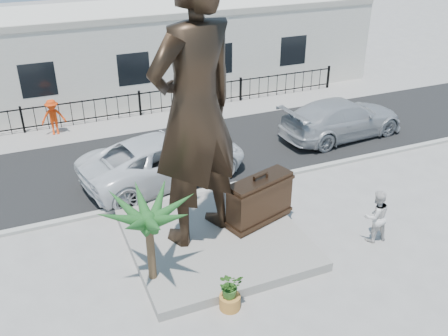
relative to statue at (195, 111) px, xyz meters
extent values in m
plane|color=#9E9991|center=(0.95, -1.82, -4.37)|extent=(100.00, 100.00, 0.00)
cube|color=black|center=(0.95, 6.18, -4.37)|extent=(40.00, 7.00, 0.01)
cube|color=#A5A399|center=(0.95, 2.68, -4.31)|extent=(40.00, 0.25, 0.12)
cube|color=#9E9991|center=(0.95, 10.18, -4.36)|extent=(40.00, 2.50, 0.02)
cube|color=gray|center=(0.45, -0.32, -4.22)|extent=(5.20, 5.20, 0.30)
cube|color=black|center=(0.95, 10.98, -3.77)|extent=(22.00, 0.10, 1.20)
cube|color=silver|center=(0.95, 15.18, -2.17)|extent=(28.00, 7.00, 4.40)
imported|color=black|center=(0.00, 0.00, 0.00)|extent=(3.47, 2.89, 8.14)
cube|color=#352316|center=(2.04, -0.16, -3.29)|extent=(2.34, 1.35, 1.57)
imported|color=silver|center=(5.09, -2.09, -3.50)|extent=(0.90, 0.73, 1.75)
imported|color=silver|center=(0.21, 4.21, -3.47)|extent=(6.83, 4.13, 1.77)
imported|color=#A4A6A8|center=(8.76, 5.01, -3.51)|extent=(6.07, 2.87, 1.71)
imported|color=red|center=(-3.23, 10.25, -3.52)|extent=(1.11, 0.68, 1.66)
cylinder|color=#BE7A32|center=(-0.27, -3.12, -4.17)|extent=(0.56, 0.56, 0.40)
imported|color=#336521|center=(-0.27, -3.12, -3.62)|extent=(0.68, 0.60, 0.71)
camera|label=1|loc=(-4.23, -12.16, 5.03)|focal=40.00mm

